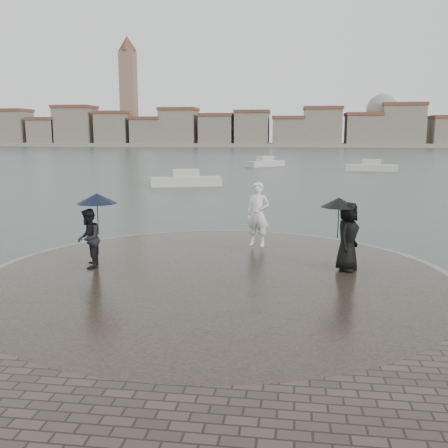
# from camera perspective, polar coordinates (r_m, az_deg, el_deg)

# --- Properties ---
(ground) EXTENTS (400.00, 400.00, 0.00)m
(ground) POSITION_cam_1_polar(r_m,az_deg,el_deg) (10.00, -3.88, -13.09)
(ground) COLOR #2B3835
(ground) RESTS_ON ground
(kerb_ring) EXTENTS (12.50, 12.50, 0.32)m
(kerb_ring) POSITION_cam_1_polar(r_m,az_deg,el_deg) (13.19, -0.78, -6.51)
(kerb_ring) COLOR gray
(kerb_ring) RESTS_ON ground
(quay_tip) EXTENTS (11.90, 11.90, 0.36)m
(quay_tip) POSITION_cam_1_polar(r_m,az_deg,el_deg) (13.19, -0.78, -6.43)
(quay_tip) COLOR #2D261E
(quay_tip) RESTS_ON ground
(statue) EXTENTS (0.86, 0.68, 2.09)m
(statue) POSITION_cam_1_polar(r_m,az_deg,el_deg) (16.23, 3.90, 1.13)
(statue) COLOR white
(statue) RESTS_ON quay_tip
(visitor_left) EXTENTS (1.20, 1.11, 2.04)m
(visitor_left) POSITION_cam_1_polar(r_m,az_deg,el_deg) (13.96, -14.96, -0.28)
(visitor_left) COLOR black
(visitor_left) RESTS_ON quay_tip
(visitor_right) EXTENTS (1.20, 1.13, 1.95)m
(visitor_right) POSITION_cam_1_polar(r_m,az_deg,el_deg) (13.62, 13.75, -0.60)
(visitor_right) COLOR black
(visitor_right) RESTS_ON quay_tip
(far_skyline) EXTENTS (260.00, 20.00, 37.00)m
(far_skyline) POSITION_cam_1_polar(r_m,az_deg,el_deg) (169.91, 5.21, 10.67)
(far_skyline) COLOR gray
(far_skyline) RESTS_ON ground
(boats) EXTENTS (36.47, 29.53, 1.50)m
(boats) POSITION_cam_1_polar(r_m,az_deg,el_deg) (51.37, 13.44, 5.90)
(boats) COLOR beige
(boats) RESTS_ON ground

